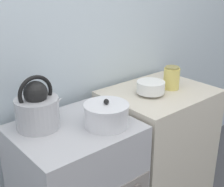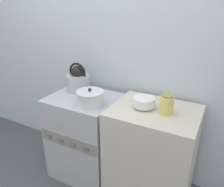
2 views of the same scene
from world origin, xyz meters
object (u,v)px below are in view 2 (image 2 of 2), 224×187
at_px(stove, 85,136).
at_px(cooking_pot, 90,98).
at_px(storage_jar, 167,104).
at_px(enamel_bowl, 144,102).
at_px(kettle, 78,80).

height_order(stove, cooking_pot, cooking_pot).
height_order(cooking_pot, storage_jar, storage_jar).
height_order(enamel_bowl, storage_jar, storage_jar).
distance_m(kettle, enamel_bowl, 0.72).
height_order(stove, enamel_bowl, enamel_bowl).
xyz_separation_m(kettle, cooking_pot, (0.28, -0.21, -0.05)).
bearing_deg(kettle, cooking_pot, -37.28).
bearing_deg(stove, kettle, 139.60).
relative_size(stove, kettle, 3.02).
bearing_deg(cooking_pot, storage_jar, 8.09).
xyz_separation_m(stove, kettle, (-0.14, 0.12, 0.53)).
relative_size(stove, cooking_pot, 3.60).
bearing_deg(cooking_pot, stove, 146.06).
relative_size(kettle, cooking_pot, 1.19).
height_order(stove, kettle, kettle).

